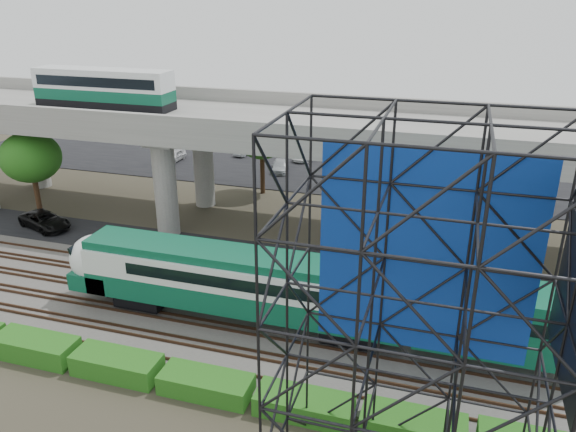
% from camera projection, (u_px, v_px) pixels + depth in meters
% --- Properties ---
extents(ground, '(140.00, 140.00, 0.00)m').
position_uv_depth(ground, '(222.00, 341.00, 31.80)').
color(ground, '#474233').
rests_on(ground, ground).
extents(ballast_bed, '(90.00, 12.00, 0.20)m').
position_uv_depth(ballast_bed, '(236.00, 321.00, 33.53)').
color(ballast_bed, slate).
rests_on(ballast_bed, ground).
extents(service_road, '(90.00, 5.00, 0.08)m').
position_uv_depth(service_road, '(279.00, 260.00, 41.08)').
color(service_road, black).
rests_on(service_road, ground).
extents(parking_lot, '(90.00, 18.00, 0.08)m').
position_uv_depth(parking_lot, '(344.00, 169.00, 61.89)').
color(parking_lot, black).
rests_on(parking_lot, ground).
extents(harbor_water, '(140.00, 40.00, 0.03)m').
position_uv_depth(harbor_water, '(375.00, 125.00, 81.38)').
color(harbor_water, slate).
rests_on(harbor_water, ground).
extents(rail_tracks, '(90.00, 9.52, 0.16)m').
position_uv_depth(rail_tracks, '(235.00, 318.00, 33.47)').
color(rail_tracks, '#472D1E').
rests_on(rail_tracks, ballast_bed).
extents(commuter_train, '(29.30, 3.06, 4.30)m').
position_uv_depth(commuter_train, '(275.00, 286.00, 31.81)').
color(commuter_train, black).
rests_on(commuter_train, rail_tracks).
extents(overpass, '(80.00, 12.00, 12.40)m').
position_uv_depth(overpass, '(285.00, 133.00, 43.20)').
color(overpass, '#9E9B93').
rests_on(overpass, ground).
extents(scaffold_tower, '(9.36, 6.36, 15.00)m').
position_uv_depth(scaffold_tower, '(414.00, 341.00, 18.98)').
color(scaffold_tower, black).
rests_on(scaffold_tower, ground).
extents(hedge_strip, '(34.60, 1.80, 1.20)m').
position_uv_depth(hedge_strip, '(206.00, 384.00, 27.51)').
color(hedge_strip, '#195914').
rests_on(hedge_strip, ground).
extents(trees, '(40.94, 16.94, 7.69)m').
position_uv_depth(trees, '(245.00, 161.00, 45.27)').
color(trees, '#382314').
rests_on(trees, ground).
extents(suv, '(5.38, 3.76, 1.37)m').
position_uv_depth(suv, '(45.00, 220.00, 46.26)').
color(suv, black).
rests_on(suv, service_road).
extents(parked_cars, '(37.72, 9.45, 1.28)m').
position_uv_depth(parked_cars, '(349.00, 165.00, 61.03)').
color(parked_cars, silver).
rests_on(parked_cars, parking_lot).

